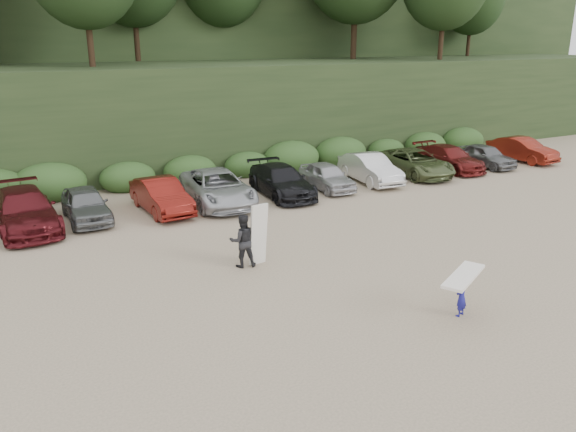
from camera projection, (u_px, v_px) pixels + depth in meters
ground at (296, 286)px, 17.82m from camera, size 120.00×120.00×0.00m
parked_cars at (234, 186)px, 26.89m from camera, size 39.67×5.91×1.62m
child_surfer at (462, 288)px, 15.67m from camera, size 2.13×1.52×1.26m
adult_surfer at (244, 240)px, 19.09m from camera, size 1.39×0.89×2.20m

